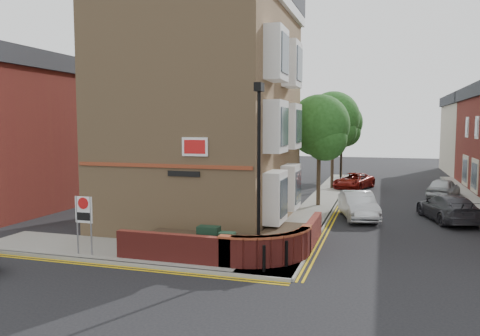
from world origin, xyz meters
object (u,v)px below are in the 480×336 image
(utility_cabinet_large, at_px, (209,242))
(silver_car_near, at_px, (358,205))
(lamppost, at_px, (259,173))
(zone_sign, at_px, (84,214))

(utility_cabinet_large, bearing_deg, silver_car_near, 63.68)
(utility_cabinet_large, relative_size, silver_car_near, 0.28)
(lamppost, bearing_deg, zone_sign, -173.93)
(utility_cabinet_large, xyz_separation_m, zone_sign, (-4.70, -0.80, 0.92))
(lamppost, bearing_deg, silver_car_near, 73.49)
(lamppost, height_order, zone_sign, lamppost)
(lamppost, relative_size, zone_sign, 2.86)
(utility_cabinet_large, height_order, zone_sign, zone_sign)
(zone_sign, distance_m, silver_car_near, 14.22)
(lamppost, xyz_separation_m, utility_cabinet_large, (-1.90, 0.10, -2.62))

